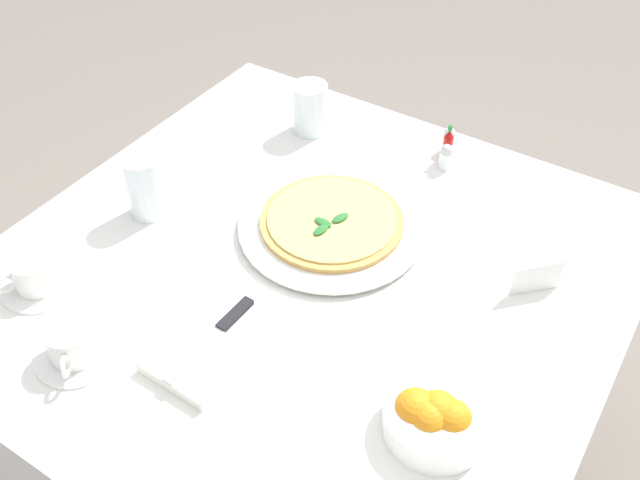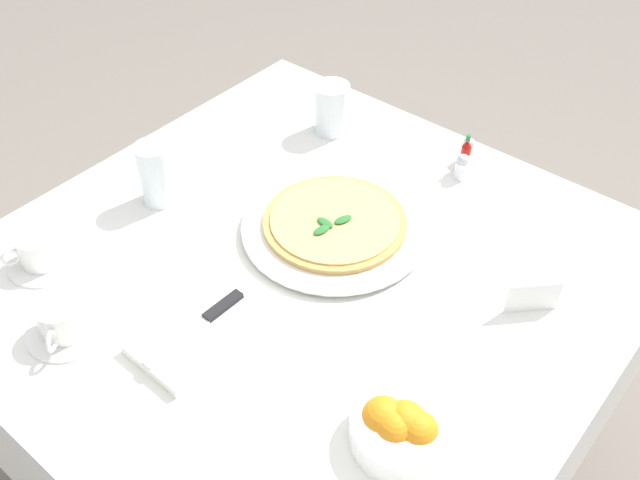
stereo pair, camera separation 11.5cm
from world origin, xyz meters
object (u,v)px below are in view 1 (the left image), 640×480
object	(u,v)px
coffee_cup_back_corner	(35,275)
water_glass_far_right	(145,190)
napkin_folded	(217,340)
pizza	(332,220)
coffee_cup_near_left	(73,344)
hot_sauce_bottle	(448,146)
water_glass_far_left	(310,110)
pepper_shaker	(449,141)
salt_shaker	(446,158)
pizza_plate	(332,226)
citrus_bowl	(434,417)
dinner_knife	(214,335)
menu_card	(536,279)

from	to	relation	value
coffee_cup_back_corner	water_glass_far_right	bearing A→B (deg)	174.53
napkin_folded	water_glass_far_right	bearing A→B (deg)	-119.15
pizza	coffee_cup_back_corner	world-z (taller)	coffee_cup_back_corner
coffee_cup_near_left	hot_sauce_bottle	bearing A→B (deg)	161.44
water_glass_far_left	pepper_shaker	xyz separation A→B (m)	(-0.09, 0.29, -0.02)
coffee_cup_back_corner	water_glass_far_left	size ratio (longest dim) A/B	1.19
salt_shaker	pepper_shaker	distance (m)	0.06
pizza_plate	water_glass_far_right	world-z (taller)	water_glass_far_right
napkin_folded	citrus_bowl	size ratio (longest dim) A/B	1.49
pizza_plate	salt_shaker	xyz separation A→B (m)	(-0.29, 0.09, 0.01)
coffee_cup_back_corner	salt_shaker	bearing A→B (deg)	147.32
dinner_knife	salt_shaker	world-z (taller)	salt_shaker
coffee_cup_near_left	pepper_shaker	world-z (taller)	coffee_cup_near_left
water_glass_far_left	hot_sauce_bottle	bearing A→B (deg)	101.72
water_glass_far_right	napkin_folded	distance (m)	0.36
water_glass_far_left	citrus_bowl	world-z (taller)	water_glass_far_left
coffee_cup_back_corner	hot_sauce_bottle	distance (m)	0.82
napkin_folded	citrus_bowl	bearing A→B (deg)	98.39
water_glass_far_right	pepper_shaker	size ratio (longest dim) A/B	2.22
water_glass_far_right	pizza_plate	bearing A→B (deg)	114.22
coffee_cup_near_left	water_glass_far_right	world-z (taller)	water_glass_far_right
pizza	menu_card	bearing A→B (deg)	98.39
pizza	dinner_knife	bearing A→B (deg)	-1.86
dinner_knife	hot_sauce_bottle	bearing A→B (deg)	173.41
coffee_cup_back_corner	salt_shaker	world-z (taller)	coffee_cup_back_corner
dinner_knife	citrus_bowl	distance (m)	0.36
dinner_knife	menu_card	size ratio (longest dim) A/B	2.90
citrus_bowl	salt_shaker	size ratio (longest dim) A/B	2.67
salt_shaker	pepper_shaker	bearing A→B (deg)	-160.35
coffee_cup_back_corner	napkin_folded	distance (m)	0.34
hot_sauce_bottle	water_glass_far_left	bearing A→B (deg)	-78.28
dinner_knife	citrus_bowl	size ratio (longest dim) A/B	1.30
coffee_cup_near_left	hot_sauce_bottle	world-z (taller)	hot_sauce_bottle
water_glass_far_right	dinner_knife	size ratio (longest dim) A/B	0.64
dinner_knife	water_glass_far_left	bearing A→B (deg)	-159.06
dinner_knife	menu_card	world-z (taller)	menu_card
pizza_plate	napkin_folded	xyz separation A→B (m)	(0.32, -0.01, -0.00)
citrus_bowl	pepper_shaker	size ratio (longest dim) A/B	2.67
salt_shaker	menu_card	distance (m)	0.36
water_glass_far_left	menu_card	xyz separation A→B (m)	(0.20, 0.58, -0.02)
water_glass_far_right	coffee_cup_near_left	bearing A→B (deg)	23.85
coffee_cup_near_left	water_glass_far_right	xyz separation A→B (m)	(-0.32, -0.14, 0.02)
hot_sauce_bottle	salt_shaker	distance (m)	0.03
pizza	pepper_shaker	xyz separation A→B (m)	(-0.34, 0.07, 0.00)
dinner_knife	citrus_bowl	xyz separation A→B (m)	(-0.05, 0.35, 0.00)
pizza_plate	dinner_knife	size ratio (longest dim) A/B	1.75
napkin_folded	water_glass_far_left	bearing A→B (deg)	-159.36
hot_sauce_bottle	coffee_cup_near_left	bearing A→B (deg)	-18.56
citrus_bowl	salt_shaker	xyz separation A→B (m)	(-0.57, -0.25, -0.00)
coffee_cup_near_left	water_glass_far_left	world-z (taller)	water_glass_far_left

